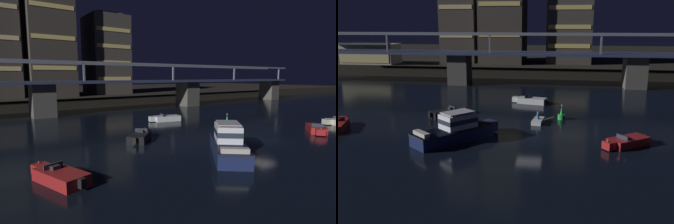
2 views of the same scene
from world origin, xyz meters
TOP-DOWN VIEW (x-y plane):
  - ground_plane at (0.00, 0.00)m, footprint 400.00×400.00m
  - far_riverbank at (0.00, 80.03)m, footprint 240.00×80.00m
  - river_bridge at (0.00, 32.02)m, footprint 100.22×6.40m
  - tower_west_tall at (-10.36, 51.60)m, footprint 9.64×13.25m
  - tower_central at (4.49, 53.00)m, footprint 9.84×11.02m
  - cabin_cruiser_near_left at (-6.98, -1.54)m, footprint 7.43×8.34m
  - speedboat_near_center at (-10.64, 7.62)m, footprint 4.26×4.50m
  - speedboat_mid_left at (-20.66, 0.29)m, footprint 2.96×5.13m
  - speedboat_mid_center at (9.14, -1.10)m, footprint 4.67×4.02m
  - speedboat_mid_right at (-1.19, 16.47)m, footprint 5.21×2.61m
  - channel_buoy at (3.17, 7.99)m, footprint 0.90×0.90m
  - dinghy_with_paddler at (0.52, 5.90)m, footprint 2.51×2.72m

SIDE VIEW (x-z plane):
  - ground_plane at x=0.00m, z-range 0.00..0.00m
  - dinghy_with_paddler at x=0.52m, z-range -0.40..0.96m
  - speedboat_near_center at x=-10.64m, z-range -0.17..0.99m
  - speedboat_mid_left at x=-20.66m, z-range -0.17..0.99m
  - speedboat_mid_center at x=9.14m, z-range -0.17..0.99m
  - speedboat_mid_right at x=-1.19m, z-range -0.17..0.99m
  - channel_buoy at x=3.17m, z-range -0.40..1.36m
  - cabin_cruiser_near_left at x=-6.98m, z-range -0.34..2.45m
  - far_riverbank at x=0.00m, z-range 0.00..2.20m
  - river_bridge at x=0.00m, z-range -0.36..9.02m
  - tower_central at x=4.49m, z-range 2.05..22.90m
  - tower_west_tall at x=-10.36m, z-range 2.05..34.82m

